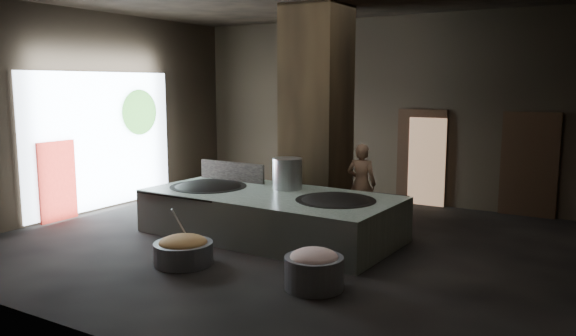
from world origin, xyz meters
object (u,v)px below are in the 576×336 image
Objects in this scene: wok_right at (336,205)px; veg_basin at (183,253)px; meat_basin at (314,273)px; wok_left at (208,191)px; stock_pot at (287,174)px; hearth_platform at (270,215)px; cook at (361,184)px.

wok_right is 2.80m from veg_basin.
wok_right is at bearing 52.53° from veg_basin.
wok_left is at bearing 150.42° from meat_basin.
hearth_platform is at bearing -95.19° from stock_pot.
wok_left is at bearing -175.53° from hearth_platform.
cook reaches higher than wok_right.
hearth_platform reaches higher than meat_basin.
meat_basin is (0.93, -3.80, -0.61)m from cook.
wok_left reaches higher than hearth_platform.
hearth_platform is 2.13m from cook.
stock_pot is at bearing 158.96° from wok_right.
cook is 1.76× the size of veg_basin.
hearth_platform is 1.39m from wok_right.
wok_left is 4.03m from meat_basin.
meat_basin is (1.98, -2.57, -0.90)m from stock_pot.
cook is at bearing 98.27° from wok_right.
wok_left is (-1.45, -0.05, 0.33)m from hearth_platform.
cook reaches higher than veg_basin.
veg_basin is (-1.67, -2.17, -0.57)m from wok_right.
wok_left reaches higher than wok_right.
meat_basin is at bearing 95.67° from cook.
hearth_platform is 1.49m from wok_left.
hearth_platform is 2.86× the size of cook.
veg_basin is (-0.37, -2.67, -0.95)m from stock_pot.
hearth_platform is 3.41× the size of wok_right.
cook is (1.10, 1.78, 0.42)m from hearth_platform.
veg_basin is at bearing -61.35° from wok_left.
veg_basin is (-1.42, -3.90, -0.66)m from cook.
meat_basin is at bearing -29.58° from wok_left.
wok_right is at bearing -21.04° from stock_pot.
stock_pot is 0.74× the size of meat_basin.
wok_left is at bearing -158.20° from stock_pot.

